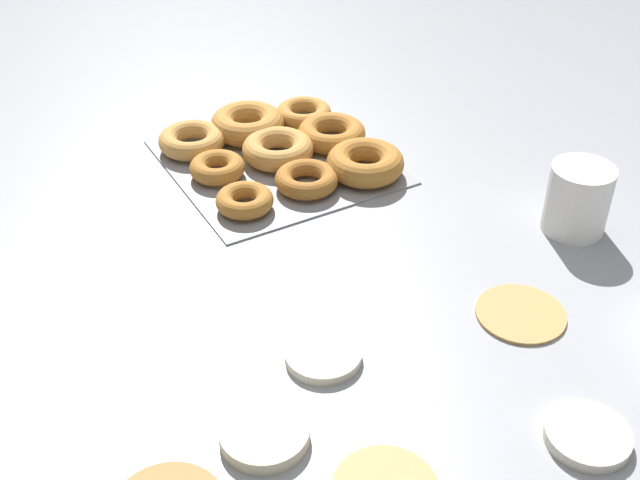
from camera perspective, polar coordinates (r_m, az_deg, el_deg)
ground_plane at (r=0.91m, az=0.30°, el=-7.60°), size 3.00×3.00×0.00m
pancake_0 at (r=0.86m, az=18.49°, el=-13.06°), size 0.09×0.09×0.01m
pancake_1 at (r=0.82m, az=-3.98°, el=-13.57°), size 0.09×0.09×0.02m
pancake_4 at (r=0.98m, az=14.09°, el=-5.02°), size 0.11×0.11×0.01m
pancake_6 at (r=0.89m, az=0.23°, el=-8.15°), size 0.09×0.09×0.01m
donut_tray at (r=1.24m, az=-2.76°, el=6.50°), size 0.31×0.32×0.04m
paper_cup at (r=1.12m, az=17.86°, el=2.78°), size 0.08×0.08×0.10m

